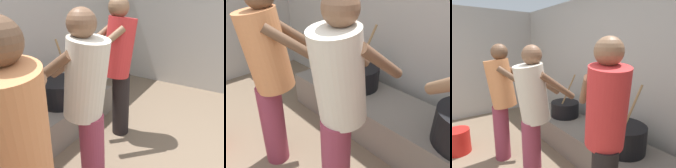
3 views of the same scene
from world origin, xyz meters
TOP-DOWN VIEW (x-y plane):
  - hearth_ledge at (-0.14, 1.87)m, footprint 2.62×0.60m
  - cooking_pot_main at (-0.73, 1.91)m, footprint 0.45×0.45m
  - cook_in_cream_shirt at (-0.08, 1.03)m, footprint 0.37×0.66m
  - cook_in_orange_shirt at (-0.74, 0.92)m, footprint 0.61×0.72m

SIDE VIEW (x-z plane):
  - hearth_ledge at x=-0.14m, z-range 0.00..0.38m
  - cooking_pot_main at x=-0.73m, z-range 0.16..0.85m
  - cook_in_cream_shirt at x=-0.08m, z-range 0.11..1.63m
  - cook_in_orange_shirt at x=-0.74m, z-range 0.11..1.64m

